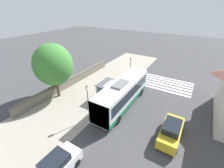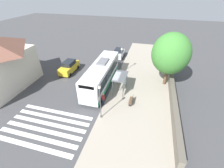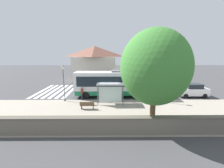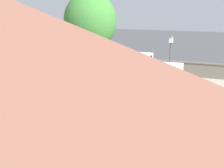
# 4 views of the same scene
# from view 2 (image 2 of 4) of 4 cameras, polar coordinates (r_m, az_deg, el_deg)

# --- Properties ---
(ground_plane) EXTENTS (120.00, 120.00, 0.00)m
(ground_plane) POSITION_cam_2_polar(r_m,az_deg,el_deg) (22.29, -0.41, -1.92)
(ground_plane) COLOR #424244
(ground_plane) RESTS_ON ground
(sidewalk_plaza) EXTENTS (9.00, 44.00, 0.02)m
(sidewalk_plaza) POSITION_cam_2_polar(r_m,az_deg,el_deg) (21.76, 11.12, -3.63)
(sidewalk_plaza) COLOR #9E9384
(sidewalk_plaza) RESTS_ON ground
(crosswalk_stripes) EXTENTS (9.00, 5.25, 0.01)m
(crosswalk_stripes) POSITION_cam_2_polar(r_m,az_deg,el_deg) (18.45, -23.93, -14.71)
(crosswalk_stripes) COLOR silver
(crosswalk_stripes) RESTS_ON ground
(stone_wall) EXTENTS (0.60, 20.00, 1.38)m
(stone_wall) POSITION_cam_2_polar(r_m,az_deg,el_deg) (21.68, 21.99, -3.64)
(stone_wall) COLOR #6B6356
(stone_wall) RESTS_ON ground
(bus) EXTENTS (2.70, 10.89, 3.74)m
(bus) POSITION_cam_2_polar(r_m,az_deg,el_deg) (22.20, -4.01, 3.73)
(bus) COLOR silver
(bus) RESTS_ON ground
(bus_shelter) EXTENTS (1.75, 3.27, 2.43)m
(bus_shelter) POSITION_cam_2_polar(r_m,az_deg,el_deg) (20.97, 3.56, 2.17)
(bus_shelter) COLOR #515459
(bus_shelter) RESTS_ON ground
(pedestrian) EXTENTS (0.34, 0.24, 1.77)m
(pedestrian) POSITION_cam_2_polar(r_m,az_deg,el_deg) (18.90, -3.36, -5.47)
(pedestrian) COLOR #2D3347
(pedestrian) RESTS_ON ground
(bench) EXTENTS (0.40, 1.58, 0.88)m
(bench) POSITION_cam_2_polar(r_m,az_deg,el_deg) (19.62, 7.33, -6.21)
(bench) COLOR brown
(bench) RESTS_ON ground
(street_lamp_near) EXTENTS (0.28, 0.28, 4.62)m
(street_lamp_near) POSITION_cam_2_polar(r_m,az_deg,el_deg) (16.17, -4.57, -5.70)
(street_lamp_near) COLOR #4C4C51
(street_lamp_near) RESTS_ON ground
(street_lamp_far) EXTENTS (0.28, 0.28, 4.68)m
(street_lamp_far) POSITION_cam_2_polar(r_m,az_deg,el_deg) (25.34, 3.64, 9.79)
(street_lamp_far) COLOR #4C4C51
(street_lamp_far) RESTS_ON ground
(shade_tree) EXTENTS (5.27, 5.27, 7.90)m
(shade_tree) POSITION_cam_2_polar(r_m,az_deg,el_deg) (22.66, 21.49, 10.66)
(shade_tree) COLOR brown
(shade_tree) RESTS_ON ground
(parked_car_behind_bus) EXTENTS (1.95, 4.01, 1.86)m
(parked_car_behind_bus) POSITION_cam_2_polar(r_m,az_deg,el_deg) (32.25, 2.55, 11.59)
(parked_car_behind_bus) COLOR silver
(parked_car_behind_bus) RESTS_ON ground
(parked_car_far_lane) EXTENTS (1.96, 4.54, 2.02)m
(parked_car_far_lane) POSITION_cam_2_polar(r_m,az_deg,el_deg) (27.41, -16.02, 6.30)
(parked_car_far_lane) COLOR gold
(parked_car_far_lane) RESTS_ON ground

